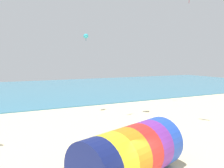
{
  "coord_description": "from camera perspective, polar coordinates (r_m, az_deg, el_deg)",
  "views": [
    {
      "loc": [
        -6.83,
        -8.15,
        6.2
      ],
      "look_at": [
        -0.57,
        4.28,
        4.76
      ],
      "focal_mm": 40.0,
      "sensor_mm": 36.0,
      "label": 1
    }
  ],
  "objects": [
    {
      "name": "sea",
      "position": [
        50.84,
        -18.8,
        -1.37
      ],
      "size": [
        120.0,
        40.0,
        0.1
      ],
      "primitive_type": "cube",
      "color": "teal",
      "rests_on": "ground"
    },
    {
      "name": "kite_cyan_parafoil",
      "position": [
        17.65,
        -5.98,
        10.85
      ],
      "size": [
        0.63,
        1.03,
        0.5
      ],
      "color": "#2DB2C6"
    },
    {
      "name": "giant_inflatable_tube",
      "position": [
        13.11,
        4.16,
        -15.67
      ],
      "size": [
        6.67,
        4.74,
        2.77
      ],
      "color": "navy",
      "rests_on": "ground"
    },
    {
      "name": "kite_handler",
      "position": [
        16.58,
        11.19,
        -13.13
      ],
      "size": [
        0.42,
        0.35,
        1.63
      ],
      "color": "black",
      "rests_on": "ground"
    }
  ]
}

